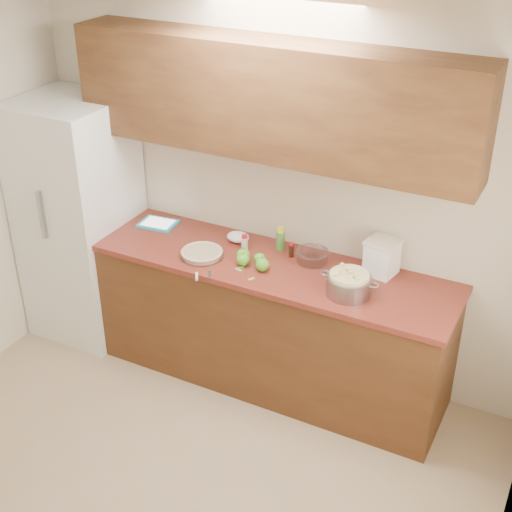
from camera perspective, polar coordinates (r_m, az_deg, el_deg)
The scene contains 22 objects.
room_shell at distance 3.39m, azimuth -11.34°, elevation -5.69°, with size 3.60×3.60×3.60m.
counter_run at distance 4.88m, azimuth 0.14°, elevation -5.03°, with size 2.64×0.68×0.92m.
upper_cabinets at distance 4.36m, azimuth 1.12°, elevation 12.42°, with size 2.60×0.34×0.70m, color brown.
fridge at distance 5.36m, azimuth -13.87°, elevation 2.80°, with size 0.70×0.70×1.80m, color white.
pie at distance 4.69m, azimuth -4.35°, elevation 0.20°, with size 0.29×0.29×0.05m.
colander at distance 4.29m, azimuth 7.44°, elevation -2.25°, with size 0.37×0.27×0.14m.
flour_canister at distance 4.51m, azimuth 10.04°, elevation -0.05°, with size 0.22×0.22×0.23m.
tablet at distance 5.14m, azimuth -7.84°, elevation 2.58°, with size 0.28×0.22×0.02m.
paring_knife at distance 4.47m, azimuth -4.62°, elevation -1.61°, with size 0.11×0.16×0.02m.
lemon_bottle at distance 4.74m, azimuth 1.97°, elevation 1.35°, with size 0.06×0.06×0.16m.
cinnamon_shaker at distance 4.74m, azimuth -0.92°, elevation 1.06°, with size 0.04×0.04×0.11m.
vanilla_bottle at distance 4.67m, azimuth 2.84°, elevation 0.48°, with size 0.04×0.04×0.10m.
mixing_bowl at distance 4.62m, azimuth 4.53°, elevation 0.04°, with size 0.22×0.22×0.08m.
paper_towel at distance 4.86m, azimuth -1.45°, elevation 1.53°, with size 0.16×0.13×0.07m, color white.
apple_left at distance 4.61m, azimuth -1.03°, elevation 0.06°, with size 0.09×0.09×0.10m.
apple_center at distance 4.59m, azimuth 0.29°, elevation -0.19°, with size 0.08×0.08×0.09m.
apple_front at distance 4.56m, azimuth -1.03°, elevation -0.30°, with size 0.08×0.08×0.10m.
apple_extra at distance 4.50m, azimuth 0.50°, elevation -0.69°, with size 0.09×0.09×0.10m.
peel_a at distance 4.54m, azimuth -1.41°, elevation -1.09°, with size 0.05×0.02×0.00m, color #8CC55F.
peel_b at distance 4.63m, azimuth -0.97°, elevation -0.42°, with size 0.04×0.02×0.00m, color #8CC55F.
peel_c at distance 4.44m, azimuth -0.38°, elevation -1.84°, with size 0.04×0.02×0.00m, color #8CC55F.
peel_d at distance 4.56m, azimuth -1.19°, elevation -0.92°, with size 0.04×0.01×0.00m, color #8CC55F.
Camera 1 is at (1.84, -2.12, 3.21)m, focal length 50.00 mm.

